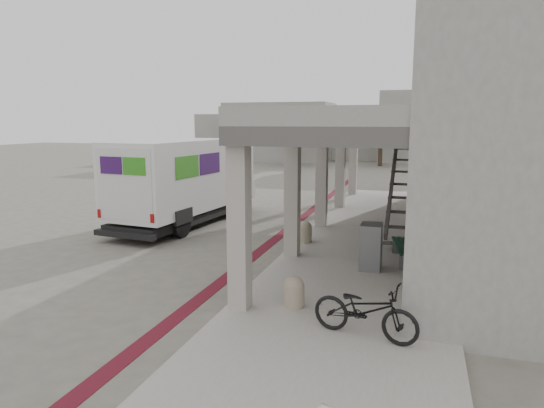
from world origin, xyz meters
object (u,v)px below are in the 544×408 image
(bench, at_px, (403,249))
(utility_cabinet, at_px, (371,246))
(fedex_truck, at_px, (186,179))
(bicycle_black, at_px, (365,310))

(bench, height_order, utility_cabinet, utility_cabinet)
(fedex_truck, bearing_deg, utility_cabinet, -23.56)
(bench, xyz_separation_m, utility_cabinet, (-0.76, -0.92, 0.26))
(fedex_truck, height_order, utility_cabinet, fedex_truck)
(utility_cabinet, distance_m, bicycle_black, 4.01)
(bench, relative_size, bicycle_black, 1.03)
(fedex_truck, relative_size, utility_cabinet, 6.55)
(fedex_truck, bearing_deg, bench, -15.56)
(bench, height_order, bicycle_black, bicycle_black)
(fedex_truck, relative_size, bench, 3.90)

